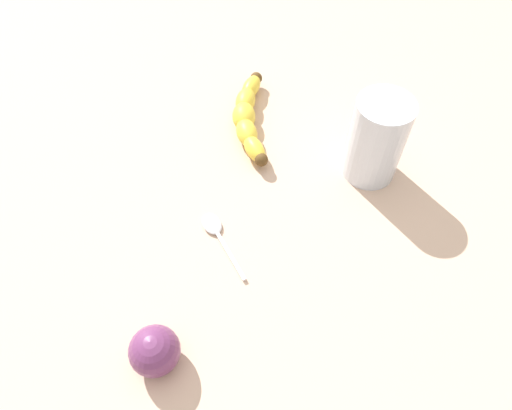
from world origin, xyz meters
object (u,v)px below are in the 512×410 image
Objects in this scene: smoothie_glass at (376,141)px; teaspoon at (214,228)px; plum_fruit at (155,351)px; banana at (248,116)px.

smoothie_glass reaches higher than teaspoon.
smoothie_glass is 38.68cm from plum_fruit.
smoothie_glass is 2.28× the size of plum_fruit.
banana is 1.56× the size of smoothie_glass.
smoothie_glass is at bearing -93.51° from teaspoon.
banana is 37.94cm from plum_fruit.
smoothie_glass is (-9.65, -17.28, 4.24)cm from banana.
smoothie_glass reaches higher than plum_fruit.
plum_fruit is (-36.47, 10.40, 1.00)cm from banana.
teaspoon is at bearing 113.94° from smoothie_glass.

